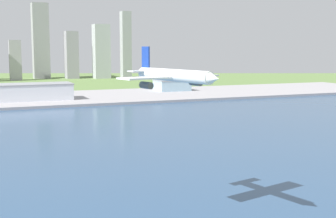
{
  "coord_description": "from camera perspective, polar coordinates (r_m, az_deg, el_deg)",
  "views": [
    {
      "loc": [
        -63.9,
        -2.99,
        53.27
      ],
      "look_at": [
        12.7,
        182.61,
        27.18
      ],
      "focal_mm": 50.3,
      "sensor_mm": 36.0,
      "label": 1
    }
  ],
  "objects": [
    {
      "name": "airplane_landing",
      "position": [
        143.63,
        0.72,
        4.05
      ],
      "size": [
        34.55,
        38.64,
        12.47
      ],
      "color": "white"
    },
    {
      "name": "ground_plane",
      "position": [
        314.2,
        -10.37,
        -2.48
      ],
      "size": [
        2400.0,
        2400.0,
        0.0
      ],
      "primitive_type": "plane",
      "color": "#5F7D42"
    },
    {
      "name": "warehouse_main",
      "position": [
        481.91,
        -15.8,
        2.05
      ],
      "size": [
        71.2,
        34.75,
        16.2
      ],
      "color": "silver",
      "rests_on": "industrial_pier"
    },
    {
      "name": "industrial_pier",
      "position": [
        499.83,
        -14.96,
        1.18
      ],
      "size": [
        840.0,
        140.0,
        2.5
      ],
      "primitive_type": "cube",
      "color": "#9A979A",
      "rests_on": "ground"
    },
    {
      "name": "water_bay",
      "position": [
        256.82,
        -7.55,
        -4.61
      ],
      "size": [
        840.0,
        360.0,
        0.15
      ],
      "primitive_type": "cube",
      "color": "#2D4C70",
      "rests_on": "ground"
    },
    {
      "name": "warehouse_annex",
      "position": [
        565.42,
        0.48,
        2.91
      ],
      "size": [
        38.65,
        30.97,
        12.95
      ],
      "color": "#99BCD1",
      "rests_on": "industrial_pier"
    },
    {
      "name": "distant_skyline",
      "position": [
        831.6,
        -18.35,
        7.06
      ],
      "size": [
        374.66,
        79.02,
        142.16
      ],
      "color": "#9A979B",
      "rests_on": "ground"
    }
  ]
}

